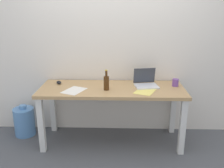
# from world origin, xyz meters

# --- Properties ---
(ground_plane) EXTENTS (8.00, 8.00, 0.00)m
(ground_plane) POSITION_xyz_m (0.00, 0.00, 0.00)
(ground_plane) COLOR #515459
(back_wall) EXTENTS (5.20, 0.08, 2.60)m
(back_wall) POSITION_xyz_m (0.00, 0.40, 1.30)
(back_wall) COLOR silver
(back_wall) RESTS_ON ground
(desk) EXTENTS (1.83, 0.68, 0.76)m
(desk) POSITION_xyz_m (0.00, 0.00, 0.65)
(desk) COLOR tan
(desk) RESTS_ON ground
(laptop_right) EXTENTS (0.32, 0.30, 0.22)m
(laptop_right) POSITION_xyz_m (0.43, 0.09, 0.80)
(laptop_right) COLOR silver
(laptop_right) RESTS_ON desk
(beer_bottle) EXTENTS (0.07, 0.07, 0.25)m
(beer_bottle) POSITION_xyz_m (-0.07, -0.08, 0.85)
(beer_bottle) COLOR #47280F
(beer_bottle) RESTS_ON desk
(computer_mouse) EXTENTS (0.10, 0.12, 0.03)m
(computer_mouse) POSITION_xyz_m (-0.71, 0.15, 0.77)
(computer_mouse) COLOR black
(computer_mouse) RESTS_ON desk
(coffee_mug) EXTENTS (0.08, 0.08, 0.09)m
(coffee_mug) POSITION_xyz_m (0.82, 0.09, 0.81)
(coffee_mug) COLOR #724799
(coffee_mug) RESTS_ON desk
(paper_sheet_front_right) EXTENTS (0.31, 0.36, 0.00)m
(paper_sheet_front_right) POSITION_xyz_m (0.41, -0.12, 0.76)
(paper_sheet_front_right) COLOR #F4E06B
(paper_sheet_front_right) RESTS_ON desk
(paper_sheet_front_left) EXTENTS (0.31, 0.36, 0.00)m
(paper_sheet_front_left) POSITION_xyz_m (-0.46, -0.13, 0.76)
(paper_sheet_front_left) COLOR white
(paper_sheet_front_left) RESTS_ON desk
(water_cooler_jug) EXTENTS (0.28, 0.28, 0.44)m
(water_cooler_jug) POSITION_xyz_m (-1.24, 0.14, 0.20)
(water_cooler_jug) COLOR #598CC6
(water_cooler_jug) RESTS_ON ground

